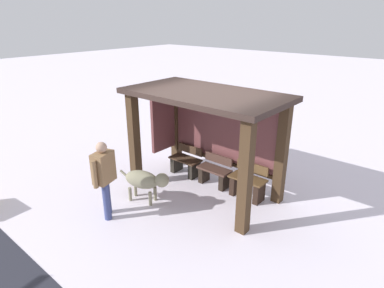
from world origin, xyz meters
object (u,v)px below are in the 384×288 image
Objects in this scene: bench_right_inside at (248,184)px; bench_center_inside at (215,173)px; person_walking at (104,175)px; bench_left_inside at (186,163)px; bus_shelter at (206,118)px; dog at (145,180)px.

bench_center_inside is at bearing 179.99° from bench_right_inside.
bench_center_inside is 2.60m from person_walking.
person_walking is at bearing -88.68° from bench_left_inside.
bench_left_inside is 0.89m from bench_center_inside.
bench_right_inside is (0.98, 0.24, -1.35)m from bus_shelter.
dog reaches higher than bench_left_inside.
person_walking is at bearing -109.00° from bus_shelter.
dog is (-0.57, -1.29, -1.17)m from bus_shelter.
dog is at bearing -135.38° from bench_right_inside.
person_walking is at bearing -100.96° from dog.
bus_shelter is at bearing 71.00° from person_walking.
bench_center_inside is 0.71× the size of dog.
person_walking reaches higher than bench_center_inside.
bench_right_inside is 0.50× the size of person_walking.
bus_shelter is 2.40m from person_walking.
bench_left_inside is 0.50× the size of person_walking.
dog is at bearing -113.96° from bus_shelter.
bus_shelter is 1.84m from dog.
bench_center_inside is at bearing -0.15° from bench_left_inside.
bus_shelter is at bearing -110.78° from bench_center_inside.
bus_shelter reaches higher than person_walking.
person_walking reaches higher than bench_right_inside.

